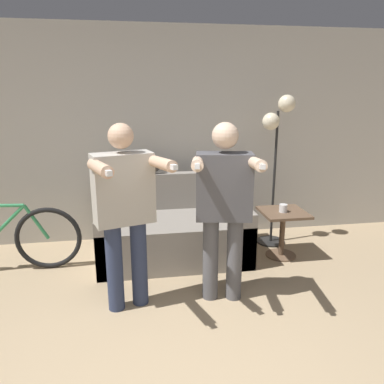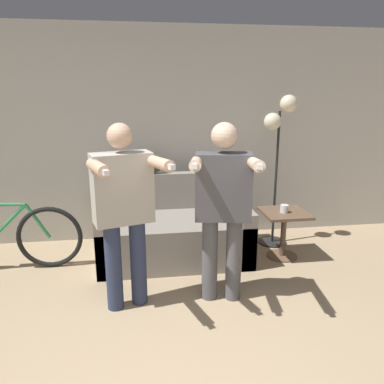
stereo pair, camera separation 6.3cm
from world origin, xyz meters
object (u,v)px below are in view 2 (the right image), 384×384
person_right (223,201)px  floor_lamp (279,135)px  cat (145,168)px  side_table (284,224)px  cup (284,209)px  couch (174,232)px  person_left (124,205)px  bicycle (0,238)px

person_right → floor_lamp: (0.93, 1.19, 0.41)m
cat → side_table: (1.52, -0.53, -0.58)m
side_table → cat: bearing=160.7°
cup → couch: bearing=170.4°
couch → floor_lamp: (1.26, 0.22, 1.05)m
person_left → cup: 1.91m
side_table → bicycle: bearing=178.0°
cup → floor_lamp: bearing=82.8°
person_right → cup: 1.21m
person_left → side_table: (1.73, 0.79, -0.54)m
couch → floor_lamp: floor_lamp is taller
cup → bicycle: bicycle is taller
person_left → floor_lamp: (1.76, 1.19, 0.41)m
person_right → side_table: person_right is taller
cat → floor_lamp: bearing=-4.8°
person_left → cup: size_ratio=18.01×
cat → bicycle: bearing=-164.4°
couch → side_table: 1.24m
couch → person_left: (-0.50, -0.97, 0.64)m
floor_lamp → bicycle: floor_lamp is taller
side_table → bicycle: (-3.05, 0.10, -0.03)m
side_table → couch: bearing=171.6°
person_left → person_right: 0.84m
cat → cup: 1.65m
side_table → cup: bearing=-127.0°
cat → cup: (1.50, -0.56, -0.39)m
floor_lamp → cat: bearing=175.2°
person_left → side_table: bearing=8.3°
couch → side_table: size_ratio=3.05×
couch → cat: cat is taller
person_right → person_left: bearing=-169.6°
floor_lamp → bicycle: bearing=-174.5°
person_right → bicycle: size_ratio=0.96×
couch → side_table: bearing=-8.4°
person_right → floor_lamp: 1.57m
cat → floor_lamp: size_ratio=0.29×
floor_lamp → cup: floor_lamp is taller
floor_lamp → person_right: bearing=-127.9°
couch → floor_lamp: size_ratio=0.91×
person_right → cup: bearing=51.6°
couch → person_right: (0.34, -0.97, 0.64)m
cat → person_left: bearing=-99.0°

